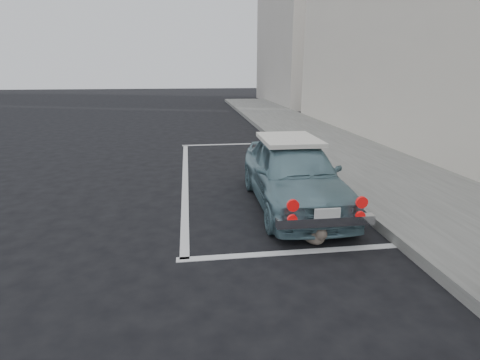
# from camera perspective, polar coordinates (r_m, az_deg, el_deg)

# --- Properties ---
(ground) EXTENTS (80.00, 80.00, 0.00)m
(ground) POSITION_cam_1_polar(r_m,az_deg,el_deg) (5.15, 1.75, -8.76)
(ground) COLOR black
(ground) RESTS_ON ground
(sidewalk) EXTENTS (2.80, 40.00, 0.15)m
(sidewalk) POSITION_cam_1_polar(r_m,az_deg,el_deg) (7.99, 22.45, -0.14)
(sidewalk) COLOR #64645F
(sidewalk) RESTS_ON ground
(building_far) EXTENTS (3.50, 10.00, 8.00)m
(building_far) POSITION_cam_1_polar(r_m,az_deg,el_deg) (25.66, 8.87, 20.47)
(building_far) COLOR #B4AEA3
(building_far) RESTS_ON ground
(pline_rear) EXTENTS (3.00, 0.12, 0.01)m
(pline_rear) POSITION_cam_1_polar(r_m,az_deg,el_deg) (4.82, 8.74, -10.80)
(pline_rear) COLOR silver
(pline_rear) RESTS_ON ground
(pline_front) EXTENTS (3.00, 0.12, 0.01)m
(pline_front) POSITION_cam_1_polar(r_m,az_deg,el_deg) (11.38, -1.21, 5.47)
(pline_front) COLOR silver
(pline_front) RESTS_ON ground
(pline_side) EXTENTS (0.12, 7.00, 0.01)m
(pline_side) POSITION_cam_1_polar(r_m,az_deg,el_deg) (7.90, -8.35, 0.26)
(pline_side) COLOR silver
(pline_side) RESTS_ON ground
(retro_coupe) EXTENTS (1.37, 3.32, 1.12)m
(retro_coupe) POSITION_cam_1_polar(r_m,az_deg,el_deg) (6.19, 8.10, 1.11)
(retro_coupe) COLOR #6A919C
(retro_coupe) RESTS_ON ground
(cat) EXTENTS (0.35, 0.55, 0.30)m
(cat) POSITION_cam_1_polar(r_m,az_deg,el_deg) (5.02, 11.23, -8.06)
(cat) COLOR #736257
(cat) RESTS_ON ground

